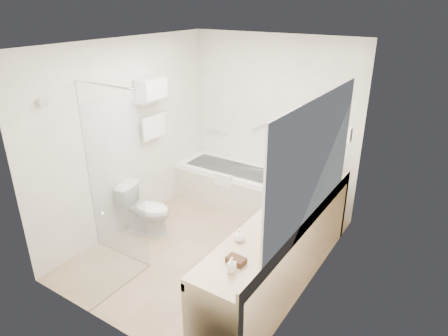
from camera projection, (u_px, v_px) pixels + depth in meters
The scene contains 25 objects.
floor at pixel (211, 248), 5.07m from camera, with size 3.20×3.20×0.00m, color tan.
ceiling at pixel (208, 43), 4.09m from camera, with size 2.60×3.20×0.10m, color white.
wall_back at pixel (273, 123), 5.81m from camera, with size 2.60×0.10×2.50m, color white.
wall_front at pixel (101, 215), 3.35m from camera, with size 2.60×0.10×2.50m, color white.
wall_left at pixel (129, 137), 5.23m from camera, with size 0.10×3.20×2.50m, color white.
wall_right at pixel (318, 183), 3.93m from camera, with size 0.10×3.20×2.50m, color white.
bathtub at pixel (230, 184), 6.17m from camera, with size 1.60×0.73×0.59m.
grab_bar_short at pixel (217, 132), 6.38m from camera, with size 0.03×0.03×0.40m, color silver.
grab_bar_long at pixel (268, 123), 5.81m from camera, with size 0.03×0.03×0.60m, color silver.
shower_enclosure at pixel (112, 188), 4.26m from camera, with size 0.96×0.91×2.11m.
towel_shelf at pixel (152, 95), 5.24m from camera, with size 0.24×0.55×0.81m.
vanity_counter at pixel (282, 234), 4.19m from camera, with size 0.55×2.70×0.95m.
sink at pixel (301, 205), 4.42m from camera, with size 0.40×0.52×0.14m, color white.
faucet at pixel (315, 199), 4.30m from camera, with size 0.03×0.03×0.14m, color silver.
mirror at pixel (314, 159), 3.70m from camera, with size 0.02×2.00×1.20m, color silver.
hairdryer_unit at pixel (348, 135), 4.69m from camera, with size 0.08×0.10×0.18m, color white.
toilet at pixel (146, 210), 5.30m from camera, with size 0.38×0.68×0.67m, color white.
amenity_basket at pixel (236, 260), 3.39m from camera, with size 0.16×0.11×0.05m, color #452C18.
soap_bottle_a at pixel (232, 268), 3.28m from camera, with size 0.06×0.14×0.06m, color white.
soap_bottle_b at pixel (239, 236), 3.69m from camera, with size 0.10×0.13×0.10m, color white.
water_bottle_left at pixel (318, 170), 5.02m from camera, with size 0.06×0.06×0.19m.
water_bottle_mid at pixel (322, 174), 4.88m from camera, with size 0.06×0.06×0.20m.
water_bottle_right at pixel (318, 167), 5.09m from camera, with size 0.06×0.06×0.20m.
drinking_glass_near at pixel (305, 176), 4.97m from camera, with size 0.06×0.06×0.08m, color silver.
drinking_glass_far at pixel (293, 197), 4.40m from camera, with size 0.08×0.08×0.10m, color silver.
Camera 1 is at (2.46, -3.48, 2.94)m, focal length 32.00 mm.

